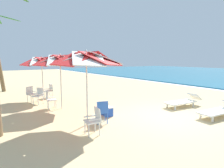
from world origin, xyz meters
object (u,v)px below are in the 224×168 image
object	(u,v)px
beach_umbrella_2	(42,62)
sun_lounger_0	(219,110)
plastic_chair_1	(102,110)
beach_umbrella_1	(60,61)
sun_lounger_1	(183,101)
plastic_chair_2	(50,99)
plastic_chair_4	(31,93)
beach_umbrella_0	(86,59)
plastic_chair_0	(94,119)
plastic_chair_5	(49,90)
cooler_box	(107,111)
plastic_chair_3	(39,95)

from	to	relation	value
beach_umbrella_2	sun_lounger_0	world-z (taller)	beach_umbrella_2
plastic_chair_1	beach_umbrella_1	world-z (taller)	beach_umbrella_1
plastic_chair_1	sun_lounger_0	distance (m)	4.93
plastic_chair_1	sun_lounger_1	size ratio (longest dim) A/B	0.39
beach_umbrella_2	sun_lounger_1	xyz separation A→B (m)	(5.69, 5.41, -1.97)
plastic_chair_2	sun_lounger_0	world-z (taller)	plastic_chair_2
beach_umbrella_1	sun_lounger_0	size ratio (longest dim) A/B	1.22
plastic_chair_4	sun_lounger_0	xyz separation A→B (m)	(7.48, 5.82, -0.22)
sun_lounger_0	beach_umbrella_2	bearing A→B (deg)	-145.86
beach_umbrella_0	sun_lounger_0	distance (m)	5.87
plastic_chair_4	plastic_chair_0	bearing A→B (deg)	6.13
plastic_chair_0	plastic_chair_2	distance (m)	3.95
plastic_chair_5	sun_lounger_1	world-z (taller)	plastic_chair_5
plastic_chair_5	plastic_chair_0	bearing A→B (deg)	-4.50
sun_lounger_0	beach_umbrella_0	bearing A→B (deg)	-115.63
beach_umbrella_2	cooler_box	xyz separation A→B (m)	(4.72, 1.38, -2.05)
cooler_box	plastic_chair_3	bearing A→B (deg)	-154.93
plastic_chair_5	plastic_chair_4	bearing A→B (deg)	-66.82
beach_umbrella_1	plastic_chair_4	world-z (taller)	beach_umbrella_1
beach_umbrella_1	plastic_chair_2	xyz separation A→B (m)	(-0.29, -0.48, -1.83)
plastic_chair_4	sun_lounger_1	world-z (taller)	plastic_chair_4
plastic_chair_1	plastic_chair_2	xyz separation A→B (m)	(-3.23, -0.97, 0.00)
beach_umbrella_2	plastic_chair_5	distance (m)	1.86
plastic_chair_0	beach_umbrella_2	size ratio (longest dim) A/B	0.33
beach_umbrella_0	plastic_chair_2	size ratio (longest dim) A/B	3.16
plastic_chair_0	beach_umbrella_2	bearing A→B (deg)	179.60
plastic_chair_4	sun_lounger_1	bearing A→B (deg)	47.43
beach_umbrella_2	sun_lounger_1	size ratio (longest dim) A/B	1.17
beach_umbrella_0	plastic_chair_3	world-z (taller)	beach_umbrella_0
plastic_chair_2	cooler_box	xyz separation A→B (m)	(2.56, 1.64, -0.30)
plastic_chair_1	beach_umbrella_2	bearing A→B (deg)	-172.50
plastic_chair_0	plastic_chair_2	world-z (taller)	same
plastic_chair_4	cooler_box	world-z (taller)	plastic_chair_4
beach_umbrella_0	plastic_chair_5	bearing A→B (deg)	177.18
plastic_chair_0	beach_umbrella_1	size ratio (longest dim) A/B	0.32
beach_umbrella_1	plastic_chair_1	bearing A→B (deg)	9.50
beach_umbrella_0	plastic_chair_2	xyz separation A→B (m)	(-3.03, -0.45, -1.90)
beach_umbrella_1	plastic_chair_3	world-z (taller)	beach_umbrella_1
beach_umbrella_0	plastic_chair_2	distance (m)	3.61
plastic_chair_2	beach_umbrella_2	size ratio (longest dim) A/B	0.33
sun_lounger_1	plastic_chair_3	bearing A→B (deg)	-129.76
beach_umbrella_0	plastic_chair_1	bearing A→B (deg)	69.57
plastic_chair_0	plastic_chair_4	xyz separation A→B (m)	(-6.02, -0.65, 0.00)
plastic_chair_1	beach_umbrella_0	bearing A→B (deg)	-110.43
beach_umbrella_0	plastic_chair_0	distance (m)	2.12
beach_umbrella_2	sun_lounger_1	distance (m)	8.10
plastic_chair_2	sun_lounger_0	bearing A→B (deg)	44.93
plastic_chair_4	sun_lounger_1	distance (m)	8.29
beach_umbrella_0	plastic_chair_4	distance (m)	5.52
plastic_chair_4	beach_umbrella_2	bearing A→B (deg)	97.27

